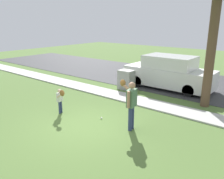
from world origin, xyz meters
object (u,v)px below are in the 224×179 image
object	(u,v)px
parked_van_white	(169,73)
person_adult	(131,101)
person_child	(60,98)
baseball	(101,118)
utility_cabinet	(126,80)

from	to	relation	value
parked_van_white	person_adult	bearing A→B (deg)	-77.14
person_child	parked_van_white	xyz separation A→B (m)	(1.77, 6.45, 0.19)
baseball	parked_van_white	bearing A→B (deg)	89.26
person_child	utility_cabinet	xyz separation A→B (m)	(-0.01, 4.73, -0.16)
person_adult	baseball	distance (m)	1.75
person_adult	person_child	size ratio (longest dim) A/B	1.60
parked_van_white	utility_cabinet	bearing A→B (deg)	-135.89
utility_cabinet	person_child	bearing A→B (deg)	-89.91
person_adult	baseball	bearing A→B (deg)	-11.29
person_adult	baseball	world-z (taller)	person_adult
utility_cabinet	baseball	bearing A→B (deg)	-67.38
person_child	utility_cabinet	distance (m)	4.73
person_adult	utility_cabinet	bearing A→B (deg)	-63.35
parked_van_white	person_child	bearing A→B (deg)	-105.33
person_adult	utility_cabinet	xyz separation A→B (m)	(-3.10, 4.10, -0.53)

